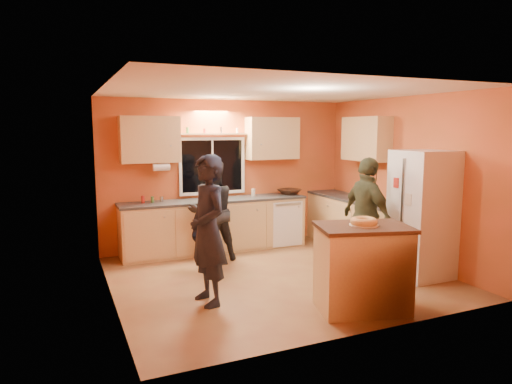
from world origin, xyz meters
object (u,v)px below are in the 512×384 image
island (362,267)px  person_center (212,211)px  refrigerator (423,214)px  person_left (208,230)px  person_right (367,217)px

island → person_center: 2.80m
refrigerator → island: size_ratio=1.52×
person_left → person_center: size_ratio=1.11×
island → person_left: person_left is taller
island → person_right: person_right is taller
refrigerator → person_right: (-0.70, 0.34, -0.05)m
island → person_center: size_ratio=0.73×
island → person_left: size_ratio=0.66×
refrigerator → person_left: same height
refrigerator → person_left: 3.09m
island → person_left: 1.86m
island → person_right: bearing=66.6°
person_right → person_left: bearing=92.6°
island → person_right: (0.82, 1.01, 0.34)m
person_center → person_right: (1.77, -1.61, 0.04)m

